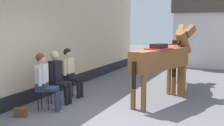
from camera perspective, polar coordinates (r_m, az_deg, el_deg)
ground_plane at (r=9.52m, az=6.40°, el=-5.10°), size 40.00×40.00×0.00m
pub_facade_wall at (r=9.03m, az=-11.98°, el=3.97°), size 0.34×14.00×3.40m
distant_cottage at (r=15.56m, az=18.32°, el=6.10°), size 3.40×2.60×3.50m
seated_visitor_near at (r=7.23m, az=-12.85°, el=-2.96°), size 0.61×0.48×1.39m
seated_visitor_middle at (r=7.84m, az=-10.43°, el=-2.10°), size 0.61×0.49×1.39m
seated_visitor_far at (r=8.51m, az=-8.06°, el=-1.31°), size 0.61×0.49×1.39m
saddled_horse_near at (r=7.93m, az=9.84°, el=0.81°), size 1.24×2.88×2.06m
saddled_horse_far at (r=9.92m, az=12.48°, el=2.05°), size 0.67×2.99×2.06m
satchel_bag at (r=7.03m, az=-17.16°, el=-9.07°), size 0.30×0.20×0.20m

